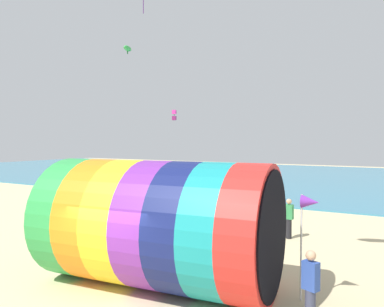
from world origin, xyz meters
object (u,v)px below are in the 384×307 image
at_px(kite_handler, 310,288).
at_px(bystander_near_water, 289,218).
at_px(giant_inflatable_tube, 159,224).
at_px(kite_magenta_box, 174,115).
at_px(kite_green_parafoil, 128,48).
at_px(beach_flag, 309,207).

relative_size(kite_handler, bystander_near_water, 1.02).
bearing_deg(bystander_near_water, kite_handler, -71.56).
xyz_separation_m(giant_inflatable_tube, bystander_near_water, (1.90, 7.19, -0.95)).
relative_size(kite_magenta_box, kite_green_parafoil, 0.75).
bearing_deg(kite_magenta_box, bystander_near_water, -34.93).
distance_m(kite_handler, beach_flag, 2.15).
height_order(bystander_near_water, beach_flag, beach_flag).
relative_size(giant_inflatable_tube, kite_handler, 3.95).
distance_m(kite_magenta_box, beach_flag, 18.91).
height_order(kite_handler, bystander_near_water, kite_handler).
height_order(kite_green_parafoil, bystander_near_water, kite_green_parafoil).
distance_m(kite_green_parafoil, beach_flag, 17.96).
xyz_separation_m(kite_magenta_box, bystander_near_water, (10.56, -7.37, -5.27)).
bearing_deg(bystander_near_water, kite_green_parafoil, 165.47).
xyz_separation_m(kite_handler, kite_magenta_box, (-13.06, 14.89, 5.25)).
height_order(kite_handler, kite_green_parafoil, kite_green_parafoil).
height_order(kite_handler, kite_magenta_box, kite_magenta_box).
bearing_deg(beach_flag, kite_green_parafoil, 146.05).
relative_size(bystander_near_water, beach_flag, 0.61).
bearing_deg(giant_inflatable_tube, kite_magenta_box, 120.74).
height_order(giant_inflatable_tube, beach_flag, giant_inflatable_tube).
xyz_separation_m(kite_handler, beach_flag, (-0.34, 1.37, 1.61)).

